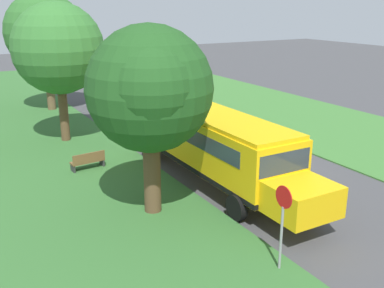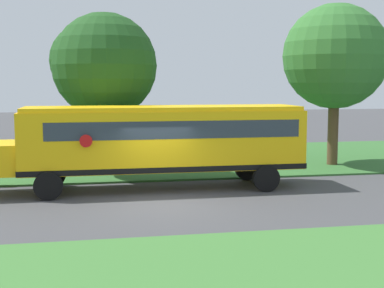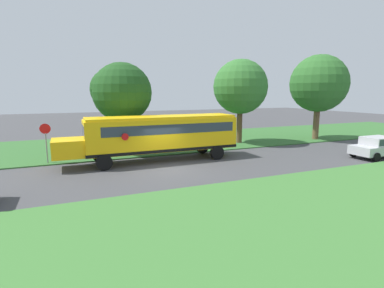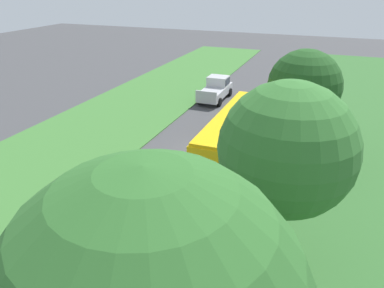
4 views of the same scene
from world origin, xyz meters
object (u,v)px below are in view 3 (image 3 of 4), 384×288
(stop_sign, at_px, (46,139))
(park_bench, at_px, (186,141))
(oak_tree_beside_bus, at_px, (119,92))
(oak_tree_far_end, at_px, (318,83))
(school_bus, at_px, (159,134))
(oak_tree_roadside_mid, at_px, (240,87))
(car_silver_nearest, at_px, (379,146))

(stop_sign, bearing_deg, park_bench, 102.28)
(oak_tree_beside_bus, distance_m, stop_sign, 6.33)
(oak_tree_far_end, bearing_deg, school_bus, -79.91)
(oak_tree_beside_bus, bearing_deg, stop_sign, -72.19)
(oak_tree_roadside_mid, relative_size, stop_sign, 2.85)
(park_bench, bearing_deg, oak_tree_beside_bus, -82.93)
(car_silver_nearest, xyz_separation_m, oak_tree_beside_bus, (-9.09, -17.24, 3.94))
(oak_tree_roadside_mid, distance_m, park_bench, 7.11)
(school_bus, xyz_separation_m, oak_tree_beside_bus, (-3.71, -1.96, 2.89))
(school_bus, height_order, oak_tree_beside_bus, oak_tree_beside_bus)
(car_silver_nearest, relative_size, oak_tree_roadside_mid, 0.56)
(school_bus, distance_m, oak_tree_roadside_mid, 10.48)
(car_silver_nearest, height_order, oak_tree_roadside_mid, oak_tree_roadside_mid)
(oak_tree_far_end, relative_size, stop_sign, 3.10)
(oak_tree_beside_bus, height_order, oak_tree_roadside_mid, oak_tree_roadside_mid)
(oak_tree_far_end, relative_size, park_bench, 5.17)
(oak_tree_far_end, bearing_deg, stop_sign, -87.45)
(oak_tree_far_end, bearing_deg, oak_tree_roadside_mid, -96.25)
(school_bus, relative_size, oak_tree_beside_bus, 1.76)
(oak_tree_far_end, bearing_deg, oak_tree_beside_bus, -91.73)
(oak_tree_roadside_mid, height_order, oak_tree_far_end, oak_tree_far_end)
(oak_tree_beside_bus, relative_size, oak_tree_roadside_mid, 0.90)
(oak_tree_beside_bus, xyz_separation_m, oak_tree_roadside_mid, (-0.34, 11.02, 0.48))
(car_silver_nearest, relative_size, oak_tree_far_end, 0.52)
(oak_tree_beside_bus, bearing_deg, car_silver_nearest, 62.20)
(car_silver_nearest, distance_m, oak_tree_far_end, 10.04)
(oak_tree_roadside_mid, height_order, stop_sign, oak_tree_roadside_mid)
(school_bus, xyz_separation_m, stop_sign, (-2.02, -7.23, -0.19))
(car_silver_nearest, relative_size, oak_tree_beside_bus, 0.62)
(school_bus, relative_size, oak_tree_far_end, 1.46)
(school_bus, xyz_separation_m, car_silver_nearest, (5.38, 15.28, -1.05))
(oak_tree_beside_bus, xyz_separation_m, stop_sign, (1.69, -5.26, -3.08))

